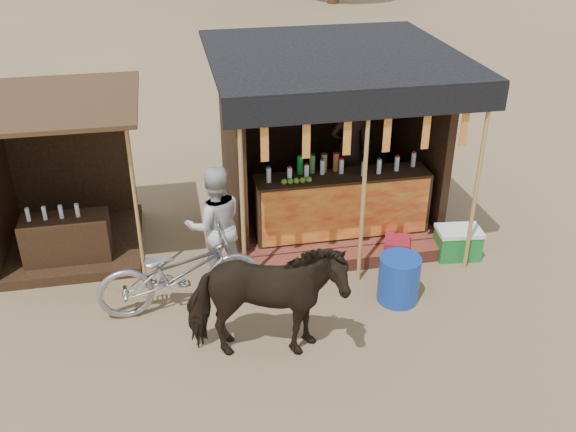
{
  "coord_description": "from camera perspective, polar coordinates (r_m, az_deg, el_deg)",
  "views": [
    {
      "loc": [
        -1.43,
        -5.63,
        5.11
      ],
      "look_at": [
        0.0,
        1.6,
        1.1
      ],
      "focal_mm": 40.0,
      "sensor_mm": 36.0,
      "label": 1
    }
  ],
  "objects": [
    {
      "name": "main_stall",
      "position": [
        10.17,
        3.77,
        4.85
      ],
      "size": [
        3.6,
        3.61,
        2.78
      ],
      "color": "brown",
      "rests_on": "ground"
    },
    {
      "name": "motorbike",
      "position": [
        8.36,
        -9.6,
        -4.93
      ],
      "size": [
        2.17,
        0.92,
        1.11
      ],
      "primitive_type": "imported",
      "rotation": [
        0.0,
        0.0,
        1.66
      ],
      "color": "gray",
      "rests_on": "ground"
    },
    {
      "name": "blue_barrel",
      "position": [
        8.64,
        9.83,
        -5.55
      ],
      "size": [
        0.59,
        0.59,
        0.65
      ],
      "primitive_type": "cylinder",
      "rotation": [
        0.0,
        0.0,
        -0.08
      ],
      "color": "#153AA2",
      "rests_on": "ground"
    },
    {
      "name": "red_crate",
      "position": [
        9.62,
        9.64,
        -2.85
      ],
      "size": [
        0.49,
        0.5,
        0.32
      ],
      "primitive_type": "cube",
      "rotation": [
        0.0,
        0.0,
        -0.39
      ],
      "color": "maroon",
      "rests_on": "ground"
    },
    {
      "name": "bystander",
      "position": [
        8.75,
        -6.49,
        -0.79
      ],
      "size": [
        0.89,
        0.73,
        1.69
      ],
      "primitive_type": "imported",
      "rotation": [
        0.0,
        0.0,
        3.26
      ],
      "color": "beige",
      "rests_on": "ground"
    },
    {
      "name": "cow",
      "position": [
        7.34,
        -2.05,
        -7.67
      ],
      "size": [
        1.93,
        1.08,
        1.55
      ],
      "primitive_type": "imported",
      "rotation": [
        0.0,
        0.0,
        1.43
      ],
      "color": "black",
      "rests_on": "ground"
    },
    {
      "name": "secondary_stall",
      "position": [
        9.99,
        -20.06,
        1.46
      ],
      "size": [
        2.4,
        2.4,
        2.38
      ],
      "color": "#352413",
      "rests_on": "ground"
    },
    {
      "name": "cooler",
      "position": [
        9.82,
        14.85,
        -2.29
      ],
      "size": [
        0.68,
        0.51,
        0.46
      ],
      "color": "#1A772C",
      "rests_on": "ground"
    },
    {
      "name": "ground",
      "position": [
        7.73,
        2.35,
        -12.82
      ],
      "size": [
        120.0,
        120.0,
        0.0
      ],
      "primitive_type": "plane",
      "color": "#846B4C",
      "rests_on": "ground"
    }
  ]
}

